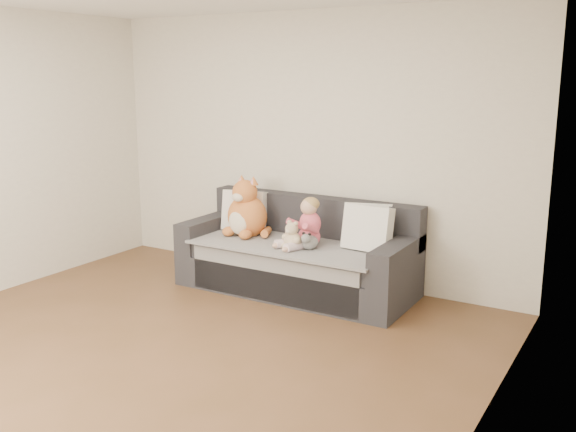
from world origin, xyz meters
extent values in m
plane|color=brown|center=(0.00, 0.00, 0.00)|extent=(5.00, 5.00, 0.00)
plane|color=silver|center=(0.00, 2.50, 1.30)|extent=(4.50, 0.00, 4.50)
plane|color=silver|center=(2.25, 0.00, 1.30)|extent=(0.00, 5.00, 5.00)
cube|color=#26252A|center=(0.15, 2.02, 0.15)|extent=(2.20, 0.90, 0.30)
cube|color=#26252A|center=(0.15, 1.99, 0.38)|extent=(1.90, 0.80, 0.15)
cube|color=#26252A|center=(0.15, 2.37, 0.65)|extent=(2.20, 0.20, 0.40)
cube|color=#26252A|center=(-0.85, 2.02, 0.45)|extent=(0.20, 0.90, 0.30)
cube|color=#26252A|center=(1.15, 2.02, 0.45)|extent=(0.20, 0.90, 0.30)
cube|color=gray|center=(0.15, 1.97, 0.46)|extent=(1.85, 0.88, 0.02)
cube|color=gray|center=(0.15, 1.58, 0.23)|extent=(1.70, 0.02, 0.41)
cube|color=silver|center=(-0.53, 2.17, 0.67)|extent=(0.46, 0.27, 0.41)
cube|color=silver|center=(0.77, 2.25, 0.67)|extent=(0.46, 0.30, 0.40)
cube|color=silver|center=(0.83, 2.10, 0.67)|extent=(0.45, 0.23, 0.42)
ellipsoid|color=#E0574F|center=(0.31, 1.98, 0.56)|extent=(0.21, 0.18, 0.18)
ellipsoid|color=#E0574F|center=(0.31, 1.99, 0.68)|extent=(0.20, 0.17, 0.22)
ellipsoid|color=#DBAA8C|center=(0.31, 1.97, 0.83)|extent=(0.15, 0.15, 0.15)
ellipsoid|color=tan|center=(0.31, 1.99, 0.86)|extent=(0.16, 0.16, 0.12)
cylinder|color=#E0574F|center=(0.19, 1.96, 0.66)|extent=(0.18, 0.19, 0.14)
cylinder|color=#E0574F|center=(0.38, 1.88, 0.66)|extent=(0.08, 0.21, 0.14)
ellipsoid|color=#DBAA8C|center=(0.13, 1.90, 0.59)|extent=(0.05, 0.05, 0.05)
ellipsoid|color=#DBAA8C|center=(0.37, 1.79, 0.59)|extent=(0.05, 0.05, 0.05)
cylinder|color=#E5B2C6|center=(0.18, 1.84, 0.51)|extent=(0.21, 0.27, 0.09)
cylinder|color=#E5B2C6|center=(0.29, 1.79, 0.51)|extent=(0.15, 0.28, 0.09)
ellipsoid|color=#DBAA8C|center=(0.11, 1.72, 0.50)|extent=(0.06, 0.09, 0.04)
ellipsoid|color=#DBAA8C|center=(0.25, 1.66, 0.50)|extent=(0.06, 0.09, 0.04)
ellipsoid|color=#B04F27|center=(-0.40, 2.03, 0.65)|extent=(0.40, 0.34, 0.42)
ellipsoid|color=beige|center=(-0.42, 1.89, 0.62)|extent=(0.21, 0.09, 0.23)
ellipsoid|color=#B04F27|center=(-0.41, 1.99, 0.90)|extent=(0.24, 0.24, 0.24)
ellipsoid|color=beige|center=(-0.42, 1.89, 0.86)|extent=(0.12, 0.07, 0.08)
cone|color=#B04F27|center=(-0.48, 2.04, 1.01)|extent=(0.10, 0.10, 0.08)
cone|color=pink|center=(-0.48, 2.03, 1.01)|extent=(0.06, 0.06, 0.05)
cone|color=#B04F27|center=(-0.33, 2.03, 1.01)|extent=(0.10, 0.10, 0.08)
cone|color=pink|center=(-0.33, 2.01, 1.01)|extent=(0.06, 0.06, 0.05)
ellipsoid|color=#B04F27|center=(-0.52, 1.88, 0.52)|extent=(0.12, 0.14, 0.09)
ellipsoid|color=#B04F27|center=(-0.31, 1.86, 0.52)|extent=(0.12, 0.14, 0.09)
cylinder|color=#B04F27|center=(-0.21, 2.06, 0.52)|extent=(0.18, 0.28, 0.10)
ellipsoid|color=tan|center=(0.24, 1.79, 0.55)|extent=(0.17, 0.14, 0.17)
ellipsoid|color=tan|center=(0.24, 1.78, 0.66)|extent=(0.12, 0.12, 0.12)
ellipsoid|color=tan|center=(0.20, 1.80, 0.71)|extent=(0.04, 0.04, 0.04)
ellipsoid|color=tan|center=(0.28, 1.78, 0.71)|extent=(0.04, 0.04, 0.04)
ellipsoid|color=beige|center=(0.23, 1.74, 0.65)|extent=(0.04, 0.04, 0.04)
ellipsoid|color=tan|center=(0.16, 1.79, 0.58)|extent=(0.06, 0.06, 0.06)
ellipsoid|color=tan|center=(0.31, 1.75, 0.58)|extent=(0.06, 0.06, 0.06)
ellipsoid|color=tan|center=(0.18, 1.75, 0.50)|extent=(0.06, 0.06, 0.06)
ellipsoid|color=tan|center=(0.27, 1.73, 0.50)|extent=(0.06, 0.06, 0.06)
ellipsoid|color=white|center=(0.37, 1.87, 0.53)|extent=(0.14, 0.18, 0.13)
ellipsoid|color=white|center=(0.38, 1.78, 0.59)|extent=(0.08, 0.08, 0.08)
ellipsoid|color=black|center=(0.35, 1.80, 0.63)|extent=(0.03, 0.03, 0.03)
ellipsoid|color=black|center=(0.41, 1.80, 0.63)|extent=(0.03, 0.03, 0.03)
cylinder|color=purple|center=(0.23, 1.80, 0.52)|extent=(0.09, 0.09, 0.09)
cone|color=green|center=(0.23, 1.80, 0.58)|extent=(0.08, 0.08, 0.04)
cylinder|color=green|center=(0.19, 1.82, 0.53)|extent=(0.02, 0.02, 0.06)
cylinder|color=green|center=(0.27, 1.78, 0.53)|extent=(0.02, 0.02, 0.06)
camera|label=1|loc=(3.02, -2.99, 2.00)|focal=40.00mm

